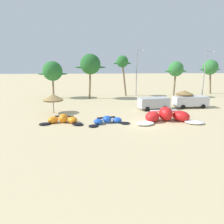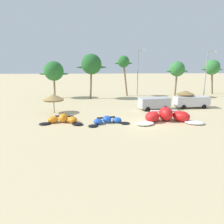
{
  "view_description": "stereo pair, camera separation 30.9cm",
  "coord_description": "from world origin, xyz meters",
  "views": [
    {
      "loc": [
        -5.85,
        -22.98,
        6.88
      ],
      "look_at": [
        -3.88,
        2.0,
        1.0
      ],
      "focal_mm": 32.9,
      "sensor_mm": 36.0,
      "label": 1
    },
    {
      "loc": [
        -5.54,
        -23.0,
        6.88
      ],
      "look_at": [
        -3.88,
        2.0,
        1.0
      ],
      "focal_mm": 32.9,
      "sensor_mm": 36.0,
      "label": 2
    }
  ],
  "objects": [
    {
      "name": "ground_plane",
      "position": [
        0.0,
        0.0,
        0.0
      ],
      "size": [
        260.0,
        260.0,
        0.0
      ],
      "primitive_type": "plane",
      "color": "#C6B284"
    },
    {
      "name": "kite_far_left",
      "position": [
        -9.85,
        0.99,
        0.4
      ],
      "size": [
        5.44,
        2.77,
        1.04
      ],
      "color": "black",
      "rests_on": "ground"
    },
    {
      "name": "kite_left",
      "position": [
        -4.51,
        0.42,
        0.33
      ],
      "size": [
        5.13,
        2.97,
        0.86
      ],
      "color": "black",
      "rests_on": "ground"
    },
    {
      "name": "kite_left_of_center",
      "position": [
        2.75,
        0.74,
        0.66
      ],
      "size": [
        8.52,
        3.91,
        1.72
      ],
      "color": "white",
      "rests_on": "ground"
    },
    {
      "name": "beach_umbrella_near_van",
      "position": [
        -11.93,
        6.26,
        2.27
      ],
      "size": [
        2.93,
        2.93,
        2.75
      ],
      "color": "brown",
      "rests_on": "ground"
    },
    {
      "name": "beach_umbrella_middle",
      "position": [
        8.61,
        9.34,
        2.3
      ],
      "size": [
        2.83,
        2.83,
        2.68
      ],
      "color": "brown",
      "rests_on": "ground"
    },
    {
      "name": "parked_van",
      "position": [
        9.16,
        8.38,
        1.09
      ],
      "size": [
        5.47,
        2.36,
        1.84
      ],
      "color": "silver",
      "rests_on": "ground"
    },
    {
      "name": "parked_car_second",
      "position": [
        2.88,
        7.44,
        1.09
      ],
      "size": [
        4.87,
        2.79,
        1.84
      ],
      "color": "#B2B7BC",
      "rests_on": "ground"
    },
    {
      "name": "palm_leftmost",
      "position": [
        -14.51,
        20.0,
        5.45
      ],
      "size": [
        5.92,
        3.94,
        7.46
      ],
      "color": "#7F6647",
      "rests_on": "ground"
    },
    {
      "name": "palm_left",
      "position": [
        -6.83,
        18.55,
        6.79
      ],
      "size": [
        5.98,
        3.99,
        8.84
      ],
      "color": "brown",
      "rests_on": "ground"
    },
    {
      "name": "palm_left_of_gap",
      "position": [
        -0.09,
        21.66,
        7.17
      ],
      "size": [
        3.78,
        2.52,
        8.64
      ],
      "color": "#7F6647",
      "rests_on": "ground"
    },
    {
      "name": "palm_center_left",
      "position": [
        10.72,
        19.11,
        5.8
      ],
      "size": [
        4.64,
        3.09,
        7.43
      ],
      "color": "#7F6647",
      "rests_on": "ground"
    },
    {
      "name": "palm_center_right",
      "position": [
        20.6,
        23.54,
        6.08
      ],
      "size": [
        5.18,
        3.45,
        7.87
      ],
      "color": "brown",
      "rests_on": "ground"
    },
    {
      "name": "lamppost_west",
      "position": [
        3.3,
        22.48,
        5.48
      ],
      "size": [
        1.67,
        0.24,
        9.91
      ],
      "color": "gray",
      "rests_on": "ground"
    },
    {
      "name": "lamppost_west_center",
      "position": [
        17.57,
        19.98,
        5.36
      ],
      "size": [
        2.06,
        0.24,
        9.56
      ],
      "color": "gray",
      "rests_on": "ground"
    }
  ]
}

